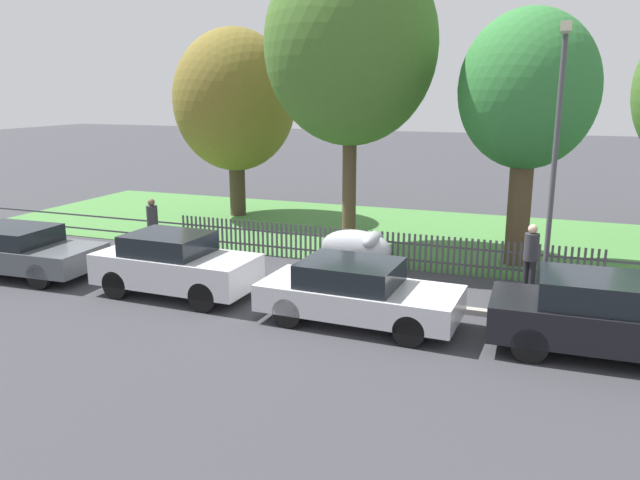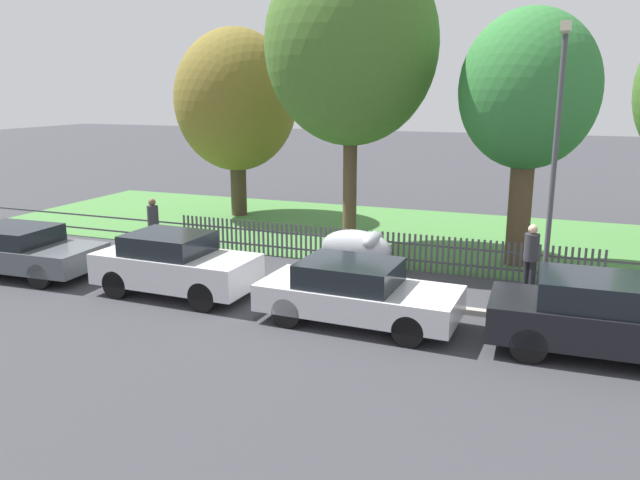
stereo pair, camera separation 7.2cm
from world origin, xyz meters
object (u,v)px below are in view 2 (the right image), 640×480
at_px(parked_car_silver_hatchback, 19,250).
at_px(parked_car_navy_estate, 356,292).
at_px(pedestrian_near_fence, 153,222).
at_px(tree_nearest_kerb, 236,101).
at_px(parked_car_red_compact, 601,316).
at_px(tree_behind_motorcycle, 351,45).
at_px(covered_motorcycle, 358,247).
at_px(pedestrian_by_lamp, 531,255).
at_px(parked_car_black_saloon, 175,264).
at_px(tree_mid_park, 528,92).
at_px(street_lamp, 556,141).

bearing_deg(parked_car_silver_hatchback, parked_car_navy_estate, -3.27).
relative_size(parked_car_silver_hatchback, pedestrian_near_fence, 2.67).
bearing_deg(parked_car_silver_hatchback, tree_nearest_kerb, 78.58).
xyz_separation_m(parked_car_red_compact, tree_behind_motorcycle, (-6.73, 5.87, 5.19)).
xyz_separation_m(covered_motorcycle, pedestrian_by_lamp, (4.28, -0.15, 0.24)).
height_order(parked_car_black_saloon, covered_motorcycle, parked_car_black_saloon).
height_order(tree_mid_park, pedestrian_by_lamp, tree_mid_park).
bearing_deg(tree_nearest_kerb, parked_car_silver_hatchback, -99.26).
bearing_deg(parked_car_silver_hatchback, pedestrian_by_lamp, 11.84).
bearing_deg(parked_car_red_compact, parked_car_silver_hatchback, 177.88).
distance_m(tree_behind_motorcycle, pedestrian_by_lamp, 7.78).
relative_size(covered_motorcycle, pedestrian_near_fence, 1.29).
relative_size(parked_car_red_compact, pedestrian_near_fence, 2.49).
distance_m(pedestrian_near_fence, pedestrian_by_lamp, 10.63).
xyz_separation_m(tree_mid_park, pedestrian_near_fence, (-10.15, -2.46, -3.73)).
xyz_separation_m(parked_car_silver_hatchback, tree_nearest_kerb, (1.49, 9.16, 3.65)).
bearing_deg(street_lamp, parked_car_black_saloon, -168.71).
xyz_separation_m(parked_car_black_saloon, parked_car_navy_estate, (4.52, -0.21, -0.08)).
xyz_separation_m(tree_nearest_kerb, street_lamp, (11.33, -7.51, -0.60)).
distance_m(parked_car_black_saloon, covered_motorcycle, 4.73).
bearing_deg(parked_car_black_saloon, parked_car_navy_estate, -1.33).
distance_m(tree_behind_motorcycle, tree_mid_park, 5.05).
bearing_deg(covered_motorcycle, tree_nearest_kerb, 143.49).
xyz_separation_m(parked_car_navy_estate, covered_motorcycle, (-1.06, 3.44, 0.04)).
bearing_deg(parked_car_red_compact, covered_motorcycle, 147.49).
bearing_deg(tree_mid_park, parked_car_navy_estate, -115.07).
bearing_deg(tree_mid_park, parked_car_silver_hatchback, -154.61).
relative_size(parked_car_black_saloon, parked_car_navy_estate, 0.92).
height_order(parked_car_black_saloon, street_lamp, street_lamp).
relative_size(parked_car_silver_hatchback, covered_motorcycle, 2.07).
bearing_deg(parked_car_silver_hatchback, tree_mid_park, 23.22).
bearing_deg(pedestrian_by_lamp, parked_car_black_saloon, 74.69).
relative_size(parked_car_black_saloon, tree_behind_motorcycle, 0.43).
distance_m(parked_car_silver_hatchback, tree_mid_park, 13.86).
bearing_deg(tree_behind_motorcycle, pedestrian_by_lamp, -26.18).
bearing_deg(street_lamp, pedestrian_by_lamp, 103.29).
xyz_separation_m(tree_nearest_kerb, tree_behind_motorcycle, (5.62, -3.41, 1.62)).
height_order(parked_car_navy_estate, street_lamp, street_lamp).
distance_m(tree_nearest_kerb, tree_mid_park, 11.07).
relative_size(covered_motorcycle, tree_mid_park, 0.31).
relative_size(tree_behind_motorcycle, street_lamp, 1.48).
relative_size(parked_car_silver_hatchback, tree_mid_park, 0.63).
bearing_deg(pedestrian_by_lamp, tree_behind_motorcycle, 26.80).
height_order(parked_car_silver_hatchback, tree_behind_motorcycle, tree_behind_motorcycle).
relative_size(pedestrian_by_lamp, street_lamp, 0.28).
xyz_separation_m(parked_car_navy_estate, parked_car_red_compact, (4.60, 0.05, 0.07)).
height_order(parked_car_black_saloon, parked_car_navy_estate, parked_car_black_saloon).
height_order(parked_car_navy_estate, tree_mid_park, tree_mid_park).
xyz_separation_m(parked_car_silver_hatchback, parked_car_black_saloon, (4.74, 0.03, 0.09)).
bearing_deg(parked_car_red_compact, pedestrian_by_lamp, 111.45).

